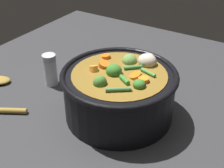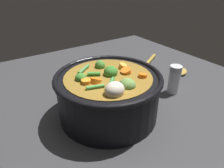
{
  "view_description": "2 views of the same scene",
  "coord_description": "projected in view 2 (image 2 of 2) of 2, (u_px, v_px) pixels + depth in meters",
  "views": [
    {
      "loc": [
        0.3,
        -0.51,
        0.46
      ],
      "look_at": [
        -0.01,
        -0.01,
        0.09
      ],
      "focal_mm": 49.62,
      "sensor_mm": 36.0,
      "label": 1
    },
    {
      "loc": [
        0.24,
        0.37,
        0.34
      ],
      "look_at": [
        -0.01,
        -0.0,
        0.09
      ],
      "focal_mm": 33.0,
      "sensor_mm": 36.0,
      "label": 2
    }
  ],
  "objects": [
    {
      "name": "salt_shaker",
      "position": [
        174.0,
        79.0,
        0.63
      ],
      "size": [
        0.04,
        0.04,
        0.09
      ],
      "color": "silver",
      "rests_on": "ground_plane"
    },
    {
      "name": "ground_plane",
      "position": [
        109.0,
        114.0,
        0.55
      ],
      "size": [
        1.1,
        1.1,
        0.0
      ],
      "primitive_type": "plane",
      "color": "#2D2D30"
    },
    {
      "name": "cooking_pot",
      "position": [
        108.0,
        94.0,
        0.52
      ],
      "size": [
        0.27,
        0.27,
        0.14
      ],
      "color": "black",
      "rests_on": "ground_plane"
    },
    {
      "name": "wooden_spoon",
      "position": [
        163.0,
        68.0,
        0.8
      ],
      "size": [
        0.21,
        0.22,
        0.02
      ],
      "color": "olive",
      "rests_on": "ground_plane"
    }
  ]
}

